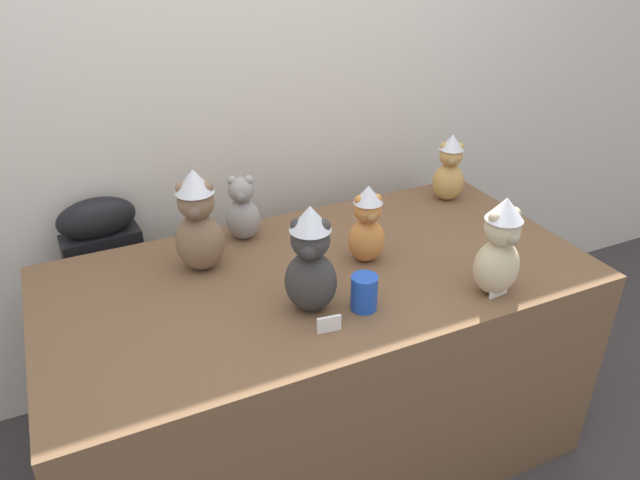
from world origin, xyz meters
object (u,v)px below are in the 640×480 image
teddy_bear_charcoal (311,261)px  teddy_bear_mocha (198,222)px  teddy_bear_ash (242,210)px  instrument_case (114,306)px  teddy_bear_honey (450,169)px  teddy_bear_ginger (367,225)px  party_cup_blue (364,293)px  display_table (320,365)px  teddy_bear_sand (500,248)px

teddy_bear_charcoal → teddy_bear_mocha: size_ratio=0.97×
teddy_bear_ash → teddy_bear_charcoal: (0.04, -0.50, 0.05)m
instrument_case → teddy_bear_honey: 1.44m
teddy_bear_ash → teddy_bear_charcoal: 0.51m
teddy_bear_honey → teddy_bear_ash: bearing=-152.5°
instrument_case → teddy_bear_ginger: bearing=-40.3°
teddy_bear_honey → party_cup_blue: 0.86m
instrument_case → teddy_bear_ginger: size_ratio=3.40×
teddy_bear_ash → party_cup_blue: bearing=-51.2°
teddy_bear_charcoal → display_table: bearing=86.8°
teddy_bear_ash → teddy_bear_ginger: (0.32, -0.32, 0.02)m
teddy_bear_ginger → teddy_bear_mocha: teddy_bear_mocha is taller
teddy_bear_sand → teddy_bear_ginger: (-0.27, 0.34, -0.02)m
instrument_case → party_cup_blue: instrument_case is taller
teddy_bear_sand → teddy_bear_ginger: bearing=128.9°
teddy_bear_ginger → teddy_bear_ash: bearing=147.8°
teddy_bear_ash → teddy_bear_mocha: 0.24m
display_table → teddy_bear_sand: 0.78m
teddy_bear_sand → teddy_bear_ginger: teddy_bear_sand is taller
display_table → teddy_bear_sand: size_ratio=5.54×
teddy_bear_ash → instrument_case: bearing=173.1°
teddy_bear_honey → teddy_bear_sand: 0.68m
display_table → teddy_bear_mocha: size_ratio=5.08×
instrument_case → teddy_bear_sand: (1.06, -0.91, 0.48)m
teddy_bear_mocha → teddy_bear_charcoal: bearing=-36.6°
teddy_bear_mocha → display_table: bearing=-7.9°
display_table → teddy_bear_ash: 0.62m
teddy_bear_mocha → instrument_case: bearing=146.7°
teddy_bear_charcoal → teddy_bear_mocha: teddy_bear_mocha is taller
teddy_bear_honey → teddy_bear_mocha: 1.06m
teddy_bear_sand → teddy_bear_charcoal: teddy_bear_charcoal is taller
party_cup_blue → teddy_bear_mocha: bearing=131.2°
teddy_bear_honey → teddy_bear_charcoal: size_ratio=0.82×
instrument_case → teddy_bear_mocha: teddy_bear_mocha is taller
instrument_case → teddy_bear_mocha: size_ratio=2.66×
instrument_case → party_cup_blue: 1.11m
display_table → teddy_bear_charcoal: teddy_bear_charcoal is taller
display_table → instrument_case: bearing=137.1°
teddy_bear_ginger → teddy_bear_charcoal: bearing=-135.0°
teddy_bear_ginger → party_cup_blue: size_ratio=2.50×
teddy_bear_sand → teddy_bear_ash: bearing=132.3°
teddy_bear_mocha → teddy_bear_ash: bearing=57.1°
display_table → teddy_bear_honey: bearing=22.4°
teddy_bear_ginger → display_table: bearing=-165.7°
instrument_case → teddy_bear_charcoal: 1.03m
teddy_bear_honey → teddy_bear_charcoal: (-0.82, -0.47, 0.03)m
instrument_case → teddy_bear_mocha: bearing=-58.8°
teddy_bear_ash → teddy_bear_ginger: bearing=-24.1°
teddy_bear_ash → teddy_bear_charcoal: teddy_bear_charcoal is taller
teddy_bear_ash → party_cup_blue: teddy_bear_ash is taller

